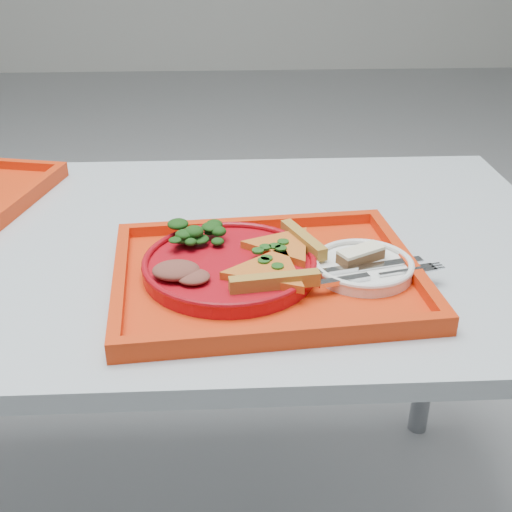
{
  "coord_description": "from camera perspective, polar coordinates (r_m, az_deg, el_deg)",
  "views": [
    {
      "loc": [
        0.21,
        -0.99,
        1.24
      ],
      "look_at": [
        0.26,
        -0.13,
        0.78
      ],
      "focal_mm": 45.0,
      "sensor_mm": 36.0,
      "label": 1
    }
  ],
  "objects": [
    {
      "name": "table",
      "position": [
        1.16,
        -13.13,
        -1.92
      ],
      "size": [
        1.6,
        0.8,
        0.75
      ],
      "color": "#A9B5BE",
      "rests_on": "ground"
    },
    {
      "name": "tray_main",
      "position": [
        0.96,
        0.94,
        -2.01
      ],
      "size": [
        0.48,
        0.39,
        0.01
      ],
      "primitive_type": "cube",
      "rotation": [
        0.0,
        0.0,
        0.09
      ],
      "color": "red",
      "rests_on": "table"
    },
    {
      "name": "dinner_plate",
      "position": [
        0.96,
        -2.35,
        -1.02
      ],
      "size": [
        0.26,
        0.26,
        0.02
      ],
      "primitive_type": "cylinder",
      "color": "#9E0A14",
      "rests_on": "tray_main"
    },
    {
      "name": "side_plate",
      "position": [
        0.98,
        9.47,
        -1.11
      ],
      "size": [
        0.15,
        0.15,
        0.01
      ],
      "primitive_type": "cylinder",
      "color": "white",
      "rests_on": "tray_main"
    },
    {
      "name": "pizza_slice_a",
      "position": [
        0.92,
        1.19,
        -1.15
      ],
      "size": [
        0.14,
        0.16,
        0.02
      ],
      "primitive_type": null,
      "rotation": [
        0.0,
        0.0,
        1.71
      ],
      "color": "orange",
      "rests_on": "dinner_plate"
    },
    {
      "name": "pizza_slice_b",
      "position": [
        0.99,
        2.5,
        1.1
      ],
      "size": [
        0.17,
        0.16,
        0.02
      ],
      "primitive_type": null,
      "rotation": [
        0.0,
        0.0,
        3.53
      ],
      "color": "orange",
      "rests_on": "dinner_plate"
    },
    {
      "name": "salad_heap",
      "position": [
        1.01,
        -5.2,
        2.17
      ],
      "size": [
        0.08,
        0.07,
        0.04
      ],
      "primitive_type": "ellipsoid",
      "color": "black",
      "rests_on": "dinner_plate"
    },
    {
      "name": "meat_portion",
      "position": [
        0.92,
        -7.12,
        -1.27
      ],
      "size": [
        0.07,
        0.05,
        0.02
      ],
      "primitive_type": "ellipsoid",
      "color": "brown",
      "rests_on": "dinner_plate"
    },
    {
      "name": "dessert_bar",
      "position": [
        0.98,
        9.29,
        0.12
      ],
      "size": [
        0.08,
        0.06,
        0.02
      ],
      "rotation": [
        0.0,
        0.0,
        0.5
      ],
      "color": "#452817",
      "rests_on": "side_plate"
    },
    {
      "name": "knife",
      "position": [
        0.96,
        9.73,
        -0.9
      ],
      "size": [
        0.18,
        0.06,
        0.01
      ],
      "primitive_type": "cube",
      "rotation": [
        0.0,
        0.0,
        0.24
      ],
      "color": "silver",
      "rests_on": "side_plate"
    },
    {
      "name": "fork",
      "position": [
        0.94,
        10.78,
        -1.65
      ],
      "size": [
        0.18,
        0.07,
        0.01
      ],
      "primitive_type": "cube",
      "rotation": [
        0.0,
        0.0,
        0.25
      ],
      "color": "silver",
      "rests_on": "side_plate"
    }
  ]
}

